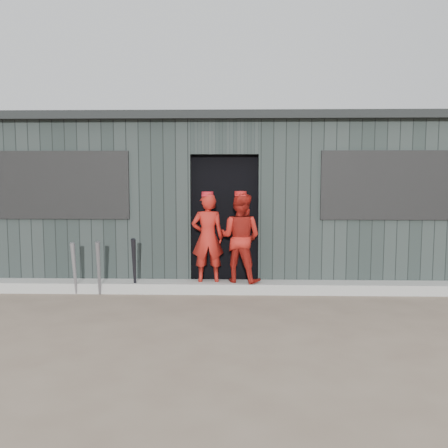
{
  "coord_description": "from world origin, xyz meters",
  "views": [
    {
      "loc": [
        0.2,
        -5.3,
        1.73
      ],
      "look_at": [
        0.0,
        1.8,
        1.0
      ],
      "focal_mm": 40.0,
      "sensor_mm": 36.0,
      "label": 1
    }
  ],
  "objects_px": {
    "bat_left": "(74,268)",
    "bat_mid": "(99,268)",
    "player_grey_back": "(253,242)",
    "dugout": "(227,198)",
    "bat_right": "(134,266)",
    "player_red_left": "(208,238)",
    "player_red_right": "(240,238)"
  },
  "relations": [
    {
      "from": "player_grey_back",
      "to": "dugout",
      "type": "height_order",
      "value": "dugout"
    },
    {
      "from": "bat_mid",
      "to": "player_red_left",
      "type": "distance_m",
      "value": 1.6
    },
    {
      "from": "bat_right",
      "to": "dugout",
      "type": "bearing_deg",
      "value": 55.75
    },
    {
      "from": "bat_left",
      "to": "player_grey_back",
      "type": "height_order",
      "value": "player_grey_back"
    },
    {
      "from": "bat_left",
      "to": "dugout",
      "type": "xyz_separation_m",
      "value": [
        2.12,
        1.91,
        0.91
      ]
    },
    {
      "from": "player_red_left",
      "to": "player_red_right",
      "type": "bearing_deg",
      "value": 175.59
    },
    {
      "from": "player_red_left",
      "to": "player_red_right",
      "type": "xyz_separation_m",
      "value": [
        0.47,
        0.01,
        0.0
      ]
    },
    {
      "from": "player_red_right",
      "to": "dugout",
      "type": "distance_m",
      "value": 1.72
    },
    {
      "from": "bat_left",
      "to": "bat_mid",
      "type": "relative_size",
      "value": 0.96
    },
    {
      "from": "bat_left",
      "to": "player_red_right",
      "type": "height_order",
      "value": "player_red_right"
    },
    {
      "from": "player_red_right",
      "to": "player_red_left",
      "type": "bearing_deg",
      "value": 23.22
    },
    {
      "from": "player_red_right",
      "to": "bat_left",
      "type": "bearing_deg",
      "value": 28.97
    },
    {
      "from": "player_grey_back",
      "to": "bat_mid",
      "type": "bearing_deg",
      "value": 37.09
    },
    {
      "from": "bat_mid",
      "to": "dugout",
      "type": "bearing_deg",
      "value": 48.04
    },
    {
      "from": "bat_right",
      "to": "player_red_left",
      "type": "relative_size",
      "value": 0.65
    },
    {
      "from": "bat_left",
      "to": "bat_mid",
      "type": "bearing_deg",
      "value": -7.49
    },
    {
      "from": "bat_mid",
      "to": "player_grey_back",
      "type": "relative_size",
      "value": 0.6
    },
    {
      "from": "player_red_left",
      "to": "player_red_right",
      "type": "distance_m",
      "value": 0.47
    },
    {
      "from": "bat_right",
      "to": "player_red_left",
      "type": "xyz_separation_m",
      "value": [
        1.03,
        0.22,
        0.38
      ]
    },
    {
      "from": "bat_mid",
      "to": "dugout",
      "type": "relative_size",
      "value": 0.1
    },
    {
      "from": "player_red_left",
      "to": "player_grey_back",
      "type": "relative_size",
      "value": 0.97
    },
    {
      "from": "player_grey_back",
      "to": "dugout",
      "type": "xyz_separation_m",
      "value": [
        -0.43,
        1.14,
        0.63
      ]
    },
    {
      "from": "bat_right",
      "to": "player_red_right",
      "type": "bearing_deg",
      "value": 8.68
    },
    {
      "from": "bat_mid",
      "to": "player_grey_back",
      "type": "height_order",
      "value": "player_grey_back"
    },
    {
      "from": "bat_mid",
      "to": "player_grey_back",
      "type": "xyz_separation_m",
      "value": [
        2.19,
        0.81,
        0.27
      ]
    },
    {
      "from": "player_red_left",
      "to": "player_red_right",
      "type": "height_order",
      "value": "player_red_right"
    },
    {
      "from": "player_red_left",
      "to": "dugout",
      "type": "height_order",
      "value": "dugout"
    },
    {
      "from": "player_grey_back",
      "to": "dugout",
      "type": "distance_m",
      "value": 1.37
    },
    {
      "from": "bat_left",
      "to": "dugout",
      "type": "bearing_deg",
      "value": 41.99
    },
    {
      "from": "bat_left",
      "to": "bat_mid",
      "type": "distance_m",
      "value": 0.36
    },
    {
      "from": "bat_right",
      "to": "bat_mid",
      "type": "bearing_deg",
      "value": -169.86
    },
    {
      "from": "bat_left",
      "to": "player_grey_back",
      "type": "xyz_separation_m",
      "value": [
        2.55,
        0.76,
        0.28
      ]
    }
  ]
}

